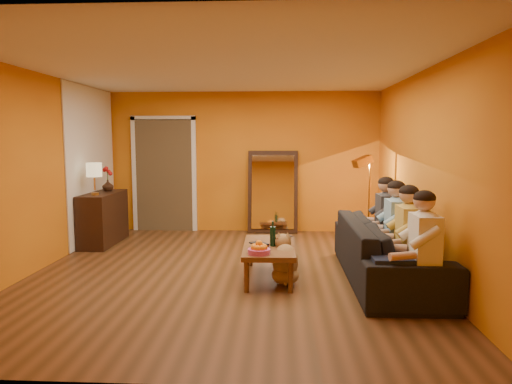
# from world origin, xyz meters

# --- Properties ---
(room_shell) EXTENTS (5.00, 5.50, 2.60)m
(room_shell) POSITION_xyz_m (0.00, 0.37, 1.30)
(room_shell) COLOR brown
(room_shell) RESTS_ON ground
(white_accent) EXTENTS (0.02, 1.90, 2.58)m
(white_accent) POSITION_xyz_m (-2.48, 1.75, 1.30)
(white_accent) COLOR white
(white_accent) RESTS_ON wall_left
(doorway_recess) EXTENTS (1.06, 0.30, 2.10)m
(doorway_recess) POSITION_xyz_m (-1.50, 2.83, 1.05)
(doorway_recess) COLOR #3F2D19
(doorway_recess) RESTS_ON floor
(door_jamb_left) EXTENTS (0.08, 0.06, 2.20)m
(door_jamb_left) POSITION_xyz_m (-2.07, 2.71, 1.05)
(door_jamb_left) COLOR white
(door_jamb_left) RESTS_ON wall_back
(door_jamb_right) EXTENTS (0.08, 0.06, 2.20)m
(door_jamb_right) POSITION_xyz_m (-0.93, 2.71, 1.05)
(door_jamb_right) COLOR white
(door_jamb_right) RESTS_ON wall_back
(door_header) EXTENTS (1.22, 0.06, 0.08)m
(door_header) POSITION_xyz_m (-1.50, 2.71, 2.12)
(door_header) COLOR white
(door_header) RESTS_ON wall_back
(mirror_frame) EXTENTS (0.92, 0.27, 1.51)m
(mirror_frame) POSITION_xyz_m (0.55, 2.63, 0.76)
(mirror_frame) COLOR black
(mirror_frame) RESTS_ON floor
(mirror_glass) EXTENTS (0.78, 0.21, 1.35)m
(mirror_glass) POSITION_xyz_m (0.55, 2.59, 0.76)
(mirror_glass) COLOR white
(mirror_glass) RESTS_ON mirror_frame
(sideboard) EXTENTS (0.44, 1.18, 0.85)m
(sideboard) POSITION_xyz_m (-2.24, 1.55, 0.42)
(sideboard) COLOR black
(sideboard) RESTS_ON floor
(table_lamp) EXTENTS (0.24, 0.24, 0.51)m
(table_lamp) POSITION_xyz_m (-2.24, 1.25, 1.10)
(table_lamp) COLOR beige
(table_lamp) RESTS_ON sideboard
(sofa) EXTENTS (2.50, 0.98, 0.73)m
(sofa) POSITION_xyz_m (2.00, -0.21, 0.37)
(sofa) COLOR black
(sofa) RESTS_ON floor
(coffee_table) EXTENTS (0.65, 1.23, 0.42)m
(coffee_table) POSITION_xyz_m (0.55, -0.21, 0.21)
(coffee_table) COLOR brown
(coffee_table) RESTS_ON floor
(floor_lamp) EXTENTS (0.36, 0.32, 1.44)m
(floor_lamp) POSITION_xyz_m (2.10, 1.51, 0.72)
(floor_lamp) COLOR gold
(floor_lamp) RESTS_ON floor
(dog) EXTENTS (0.42, 0.56, 0.60)m
(dog) POSITION_xyz_m (0.75, -0.39, 0.30)
(dog) COLOR #9E7547
(dog) RESTS_ON floor
(person_far_left) EXTENTS (0.70, 0.44, 1.22)m
(person_far_left) POSITION_xyz_m (2.13, -1.21, 0.61)
(person_far_left) COLOR white
(person_far_left) RESTS_ON sofa
(person_mid_left) EXTENTS (0.70, 0.44, 1.22)m
(person_mid_left) POSITION_xyz_m (2.13, -0.66, 0.61)
(person_mid_left) COLOR gold
(person_mid_left) RESTS_ON sofa
(person_mid_right) EXTENTS (0.70, 0.44, 1.22)m
(person_mid_right) POSITION_xyz_m (2.13, -0.11, 0.61)
(person_mid_right) COLOR #87B5D1
(person_mid_right) RESTS_ON sofa
(person_far_right) EXTENTS (0.70, 0.44, 1.22)m
(person_far_right) POSITION_xyz_m (2.13, 0.44, 0.61)
(person_far_right) COLOR #313136
(person_far_right) RESTS_ON sofa
(fruit_bowl) EXTENTS (0.26, 0.26, 0.16)m
(fruit_bowl) POSITION_xyz_m (0.45, -0.66, 0.50)
(fruit_bowl) COLOR #CE488F
(fruit_bowl) RESTS_ON coffee_table
(wine_bottle) EXTENTS (0.07, 0.07, 0.31)m
(wine_bottle) POSITION_xyz_m (0.60, -0.26, 0.58)
(wine_bottle) COLOR black
(wine_bottle) RESTS_ON coffee_table
(tumbler) EXTENTS (0.12, 0.12, 0.09)m
(tumbler) POSITION_xyz_m (0.67, -0.09, 0.47)
(tumbler) COLOR #B27F3F
(tumbler) RESTS_ON coffee_table
(laptop) EXTENTS (0.35, 0.30, 0.02)m
(laptop) POSITION_xyz_m (0.73, 0.14, 0.43)
(laptop) COLOR black
(laptop) RESTS_ON coffee_table
(book_lower) EXTENTS (0.22, 0.28, 0.02)m
(book_lower) POSITION_xyz_m (0.37, -0.41, 0.43)
(book_lower) COLOR black
(book_lower) RESTS_ON coffee_table
(book_mid) EXTENTS (0.21, 0.26, 0.02)m
(book_mid) POSITION_xyz_m (0.38, -0.40, 0.45)
(book_mid) COLOR red
(book_mid) RESTS_ON book_lower
(book_upper) EXTENTS (0.26, 0.27, 0.02)m
(book_upper) POSITION_xyz_m (0.37, -0.42, 0.47)
(book_upper) COLOR black
(book_upper) RESTS_ON book_mid
(vase) EXTENTS (0.18, 0.18, 0.19)m
(vase) POSITION_xyz_m (-2.24, 1.80, 0.95)
(vase) COLOR black
(vase) RESTS_ON sideboard
(flowers) EXTENTS (0.17, 0.17, 0.42)m
(flowers) POSITION_xyz_m (-2.24, 1.80, 1.18)
(flowers) COLOR red
(flowers) RESTS_ON vase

